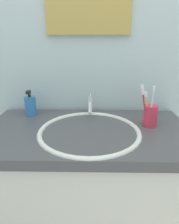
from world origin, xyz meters
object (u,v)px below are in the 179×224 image
object	(u,v)px
toothbrush_purple	(144,102)
toothbrush_white	(152,104)
toothbrush_red	(144,105)
faucet	(90,106)
toothbrush_yellow	(147,106)
soap_dispenser	(30,106)
toothbrush_cup	(150,116)

from	to	relation	value
toothbrush_purple	toothbrush_white	bearing A→B (deg)	-50.78
toothbrush_red	faucet	bearing A→B (deg)	150.89
toothbrush_yellow	toothbrush_red	size ratio (longest dim) A/B	0.95
faucet	soap_dispenser	xyz separation A→B (m)	(-0.34, -0.02, 0.01)
faucet	toothbrush_white	bearing A→B (deg)	-30.43
faucet	toothbrush_red	distance (m)	0.32
toothbrush_cup	toothbrush_purple	size ratio (longest dim) A/B	0.53
soap_dispenser	faucet	bearing A→B (deg)	3.36
toothbrush_cup	soap_dispenser	size ratio (longest dim) A/B	0.73
faucet	soap_dispenser	bearing A→B (deg)	-176.64
faucet	toothbrush_cup	xyz separation A→B (m)	(0.31, -0.16, 0.00)
toothbrush_yellow	toothbrush_white	xyz separation A→B (m)	(0.02, -0.02, 0.02)
faucet	toothbrush_purple	world-z (taller)	toothbrush_purple
faucet	toothbrush_cup	world-z (taller)	faucet
toothbrush_purple	toothbrush_red	distance (m)	0.02
toothbrush_yellow	faucet	bearing A→B (deg)	151.11
toothbrush_cup	toothbrush_purple	xyz separation A→B (m)	(-0.03, 0.02, 0.07)
toothbrush_cup	toothbrush_white	xyz separation A→B (m)	(-0.00, -0.02, 0.07)
toothbrush_white	soap_dispenser	bearing A→B (deg)	166.30
toothbrush_cup	toothbrush_yellow	xyz separation A→B (m)	(-0.02, 0.00, 0.05)
faucet	toothbrush_red	size ratio (longest dim) A/B	0.83
toothbrush_red	toothbrush_white	xyz separation A→B (m)	(0.03, -0.03, 0.01)
toothbrush_purple	toothbrush_red	xyz separation A→B (m)	(0.00, -0.01, -0.01)
faucet	toothbrush_yellow	world-z (taller)	toothbrush_yellow
toothbrush_yellow	toothbrush_purple	bearing A→B (deg)	127.02
toothbrush_white	soap_dispenser	xyz separation A→B (m)	(-0.65, 0.16, -0.06)
faucet	toothbrush_red	xyz separation A→B (m)	(0.27, -0.15, 0.06)
toothbrush_purple	toothbrush_yellow	world-z (taller)	toothbrush_purple
toothbrush_cup	toothbrush_yellow	size ratio (longest dim) A/B	0.63
toothbrush_yellow	toothbrush_red	distance (m)	0.01
faucet	toothbrush_yellow	xyz separation A→B (m)	(0.29, -0.16, 0.05)
toothbrush_cup	soap_dispenser	bearing A→B (deg)	168.05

